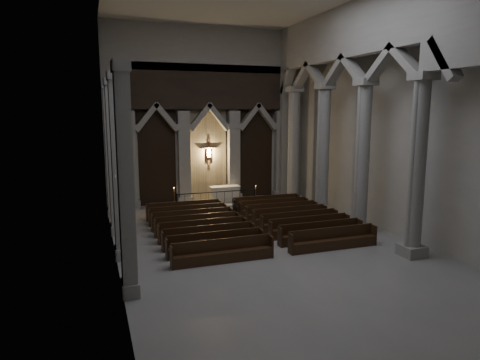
{
  "coord_description": "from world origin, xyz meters",
  "views": [
    {
      "loc": [
        -7.8,
        -17.26,
        6.45
      ],
      "look_at": [
        -0.71,
        3.0,
        2.93
      ],
      "focal_mm": 32.0,
      "sensor_mm": 36.0,
      "label": 1
    }
  ],
  "objects_px": {
    "candle_stand_left": "(174,204)",
    "pews": "(249,226)",
    "candle_stand_right": "(256,199)",
    "worshipper": "(235,208)",
    "altar_rail": "(217,197)",
    "altar": "(225,193)"
  },
  "relations": [
    {
      "from": "candle_stand_right",
      "to": "altar",
      "type": "bearing_deg",
      "value": 151.93
    },
    {
      "from": "candle_stand_left",
      "to": "pews",
      "type": "distance_m",
      "value": 6.79
    },
    {
      "from": "candle_stand_left",
      "to": "candle_stand_right",
      "type": "distance_m",
      "value": 5.67
    },
    {
      "from": "altar",
      "to": "candle_stand_right",
      "type": "xyz_separation_m",
      "value": [
        1.92,
        -1.03,
        -0.33
      ]
    },
    {
      "from": "candle_stand_right",
      "to": "pews",
      "type": "height_order",
      "value": "candle_stand_right"
    },
    {
      "from": "altar",
      "to": "altar_rail",
      "type": "height_order",
      "value": "altar"
    },
    {
      "from": "altar_rail",
      "to": "altar",
      "type": "bearing_deg",
      "value": 49.97
    },
    {
      "from": "altar_rail",
      "to": "candle_stand_right",
      "type": "xyz_separation_m",
      "value": [
        2.79,
        0.01,
        -0.37
      ]
    },
    {
      "from": "worshipper",
      "to": "pews",
      "type": "bearing_deg",
      "value": -108.78
    },
    {
      "from": "candle_stand_right",
      "to": "pews",
      "type": "bearing_deg",
      "value": -114.2
    },
    {
      "from": "altar_rail",
      "to": "pews",
      "type": "height_order",
      "value": "altar_rail"
    },
    {
      "from": "candle_stand_right",
      "to": "candle_stand_left",
      "type": "bearing_deg",
      "value": -179.35
    },
    {
      "from": "candle_stand_left",
      "to": "altar",
      "type": "bearing_deg",
      "value": 16.22
    },
    {
      "from": "altar_rail",
      "to": "pews",
      "type": "relative_size",
      "value": 0.56
    },
    {
      "from": "altar_rail",
      "to": "candle_stand_right",
      "type": "distance_m",
      "value": 2.82
    },
    {
      "from": "candle_stand_left",
      "to": "worshipper",
      "type": "bearing_deg",
      "value": -42.03
    },
    {
      "from": "candle_stand_right",
      "to": "pews",
      "type": "distance_m",
      "value": 6.82
    },
    {
      "from": "pews",
      "to": "worshipper",
      "type": "relative_size",
      "value": 9.35
    },
    {
      "from": "worshipper",
      "to": "candle_stand_left",
      "type": "bearing_deg",
      "value": 124.57
    },
    {
      "from": "altar",
      "to": "candle_stand_left",
      "type": "xyz_separation_m",
      "value": [
        -3.75,
        -1.09,
        -0.26
      ]
    },
    {
      "from": "altar",
      "to": "altar_rail",
      "type": "bearing_deg",
      "value": -130.03
    },
    {
      "from": "candle_stand_left",
      "to": "pews",
      "type": "xyz_separation_m",
      "value": [
        2.88,
        -6.15,
        -0.09
      ]
    }
  ]
}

